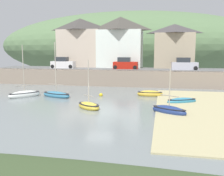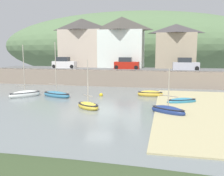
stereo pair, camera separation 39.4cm
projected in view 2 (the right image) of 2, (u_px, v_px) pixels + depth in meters
name	position (u px, v px, depth m)	size (l,w,h in m)	color
ground	(78.00, 150.00, 13.67)	(48.00, 41.00, 0.61)	gray
quay_seawall	(127.00, 77.00, 39.98)	(48.00, 9.40, 2.40)	gray
hillside_backdrop	(133.00, 46.00, 76.51)	(80.00, 44.00, 19.53)	#58754C
waterfront_building_left	(82.00, 42.00, 48.66)	(8.29, 4.99, 9.05)	beige
waterfront_building_centre	(122.00, 42.00, 47.07)	(8.23, 5.89, 9.17)	white
waterfront_building_right	(176.00, 46.00, 45.20)	(7.06, 5.15, 7.69)	tan
sailboat_far_left	(57.00, 94.00, 30.42)	(4.26, 2.72, 6.61)	teal
sailboat_white_hull	(25.00, 94.00, 30.39)	(3.29, 3.67, 6.32)	white
sailboat_nearest_shore	(168.00, 111.00, 22.11)	(3.36, 2.61, 4.18)	navy
dinghy_open_wooden	(182.00, 101.00, 26.63)	(3.42, 2.31, 0.74)	teal
sailboat_tall_mast	(150.00, 94.00, 30.94)	(3.14, 1.43, 0.87)	gold
fishing_boat_green	(88.00, 106.00, 24.26)	(3.04, 2.81, 4.77)	gold
parked_car_near_slipway	(64.00, 63.00, 45.23)	(4.13, 1.82, 1.95)	silver
parked_car_by_wall	(127.00, 64.00, 42.94)	(4.12, 1.82, 1.95)	#B01D12
parked_car_end_of_row	(185.00, 65.00, 40.98)	(4.17, 1.88, 1.95)	#B5B5C1
mooring_buoy	(101.00, 95.00, 30.93)	(0.45, 0.45, 0.45)	yellow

